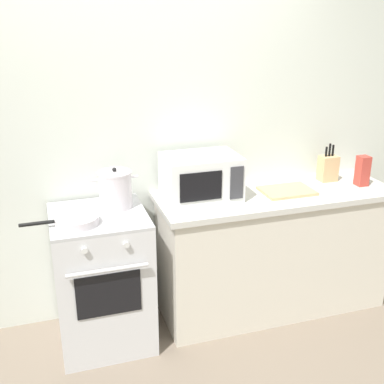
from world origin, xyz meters
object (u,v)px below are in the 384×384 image
(stock_pot, at_px, (115,189))
(cutting_board, at_px, (287,191))
(stove, at_px, (103,279))
(frying_pan, at_px, (76,220))
(knife_block, at_px, (328,168))
(microwave, at_px, (201,177))
(pasta_box, at_px, (363,171))

(stock_pot, relative_size, cutting_board, 0.83)
(stove, distance_m, stock_pot, 0.60)
(frying_pan, bearing_deg, knife_block, 7.71)
(stock_pot, relative_size, knife_block, 1.05)
(microwave, xyz_separation_m, knife_block, (1.02, 0.06, -0.05))
(stove, xyz_separation_m, pasta_box, (1.91, -0.03, 0.57))
(stove, xyz_separation_m, frying_pan, (-0.14, -0.11, 0.48))
(microwave, relative_size, cutting_board, 1.39)
(stove, distance_m, knife_block, 1.82)
(knife_block, distance_m, pasta_box, 0.25)
(microwave, bearing_deg, stock_pot, 178.75)
(knife_block, xyz_separation_m, pasta_box, (0.18, -0.17, 0.01))
(microwave, height_order, pasta_box, microwave)
(stove, bearing_deg, cutting_board, 0.05)
(frying_pan, xyz_separation_m, microwave, (0.85, 0.19, 0.12))
(stock_pot, xyz_separation_m, cutting_board, (1.19, -0.09, -0.11))
(cutting_board, bearing_deg, microwave, 172.76)
(knife_block, bearing_deg, cutting_board, -161.11)
(frying_pan, relative_size, pasta_box, 2.09)
(stove, distance_m, frying_pan, 0.52)
(stove, height_order, pasta_box, pasta_box)
(stock_pot, distance_m, pasta_box, 1.78)
(stove, relative_size, frying_pan, 2.00)
(cutting_board, xyz_separation_m, pasta_box, (0.59, -0.03, 0.10))
(microwave, height_order, knife_block, microwave)
(microwave, bearing_deg, knife_block, 3.46)
(frying_pan, height_order, pasta_box, pasta_box)
(stove, height_order, stock_pot, stock_pot)
(stove, bearing_deg, frying_pan, -141.62)
(stock_pot, xyz_separation_m, microwave, (0.57, -0.01, 0.03))
(frying_pan, bearing_deg, microwave, 12.71)
(frying_pan, bearing_deg, stove, 38.38)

